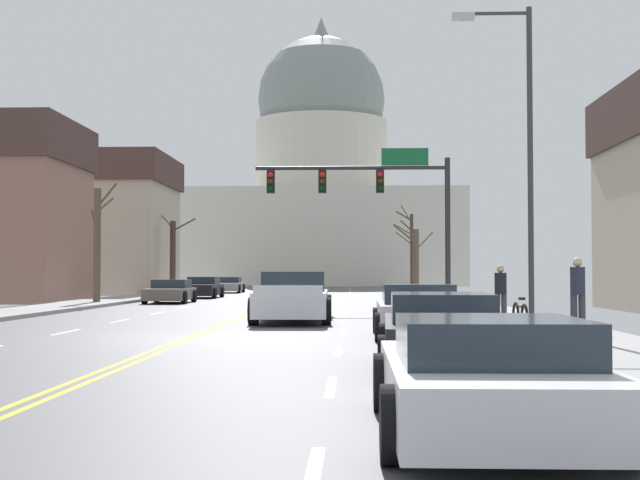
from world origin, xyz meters
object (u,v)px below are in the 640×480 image
(sedan_near_00, at_px, (296,299))
(pickup_truck_near_01, at_px, (293,299))
(signal_gantry, at_px, (376,192))
(sedan_near_02, at_px, (417,312))
(sedan_near_04, at_px, (488,379))
(sedan_oncoming_00, at_px, (170,292))
(pedestrian_01, at_px, (578,290))
(street_lamp_right, at_px, (520,139))
(sedan_oncoming_02, at_px, (228,285))
(sedan_oncoming_01, at_px, (203,288))
(bicycle_parked, at_px, (520,318))
(pedestrian_00, at_px, (501,290))
(sedan_near_03, at_px, (440,333))

(sedan_near_00, relative_size, pickup_truck_near_01, 0.80)
(signal_gantry, distance_m, sedan_near_02, 15.62)
(sedan_near_04, xyz_separation_m, sedan_oncoming_00, (-10.28, 34.85, 0.01))
(signal_gantry, bearing_deg, pedestrian_01, -74.07)
(street_lamp_right, relative_size, sedan_near_02, 1.77)
(street_lamp_right, distance_m, pedestrian_01, 4.09)
(sedan_near_04, bearing_deg, street_lamp_right, 78.07)
(pickup_truck_near_01, xyz_separation_m, sedan_near_02, (3.36, -6.41, -0.11))
(sedan_oncoming_02, bearing_deg, sedan_oncoming_01, -88.65)
(signal_gantry, height_order, sedan_near_04, signal_gantry)
(sedan_oncoming_02, relative_size, bicycle_parked, 2.57)
(sedan_near_04, xyz_separation_m, pedestrian_00, (2.95, 17.16, 0.49))
(street_lamp_right, relative_size, pedestrian_00, 5.05)
(pedestrian_01, height_order, bicycle_parked, pedestrian_01)
(sedan_oncoming_01, bearing_deg, pedestrian_01, -65.51)
(sedan_oncoming_00, bearing_deg, sedan_oncoming_02, 90.39)
(street_lamp_right, distance_m, sedan_oncoming_02, 44.56)
(bicycle_parked, bearing_deg, pedestrian_01, 18.83)
(sedan_near_00, distance_m, sedan_near_03, 18.85)
(sedan_near_02, xyz_separation_m, sedan_oncoming_02, (-10.65, 43.59, -0.04))
(pickup_truck_near_01, bearing_deg, sedan_near_00, 92.80)
(sedan_oncoming_02, height_order, pedestrian_00, pedestrian_00)
(sedan_oncoming_00, height_order, pedestrian_00, pedestrian_00)
(pickup_truck_near_01, xyz_separation_m, sedan_oncoming_02, (-7.29, 37.18, -0.15))
(bicycle_parked, bearing_deg, sedan_near_02, 168.25)
(sedan_near_00, height_order, sedan_near_04, sedan_near_00)
(sedan_oncoming_02, distance_m, bicycle_parked, 45.93)
(street_lamp_right, relative_size, sedan_oncoming_01, 1.77)
(sedan_oncoming_00, xyz_separation_m, pedestrian_00, (13.23, -17.68, 0.48))
(sedan_near_03, distance_m, pedestrian_00, 11.91)
(sedan_oncoming_00, bearing_deg, sedan_near_03, -70.45)
(pedestrian_00, bearing_deg, sedan_near_03, -103.86)
(pickup_truck_near_01, distance_m, sedan_near_03, 13.61)
(signal_gantry, bearing_deg, street_lamp_right, -76.76)
(sedan_near_02, height_order, sedan_near_04, sedan_near_02)
(sedan_near_04, bearing_deg, signal_gantry, 90.71)
(bicycle_parked, bearing_deg, signal_gantry, 100.46)
(signal_gantry, bearing_deg, pedestrian_00, -72.31)
(pedestrian_00, bearing_deg, pedestrian_01, -78.00)
(sedan_near_00, height_order, pedestrian_01, pedestrian_01)
(street_lamp_right, xyz_separation_m, sedan_near_04, (-2.90, -13.71, -4.31))
(sedan_near_02, bearing_deg, sedan_near_00, 107.18)
(sedan_near_03, xyz_separation_m, sedan_near_04, (-0.09, -5.61, -0.04))
(sedan_near_04, relative_size, sedan_oncoming_02, 0.96)
(sedan_near_00, distance_m, pickup_truck_near_01, 5.32)
(signal_gantry, xyz_separation_m, sedan_near_00, (-3.06, -3.33, -4.22))
(sedan_near_00, xyz_separation_m, sedan_near_03, (3.49, -18.53, 0.04))
(signal_gantry, distance_m, street_lamp_right, 14.13)
(pickup_truck_near_01, height_order, sedan_near_02, pickup_truck_near_01)
(pickup_truck_near_01, xyz_separation_m, pedestrian_00, (6.08, -1.67, 0.32))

